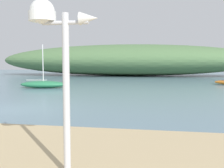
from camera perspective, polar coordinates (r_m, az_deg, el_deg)
name	(u,v)px	position (r m, az deg, el deg)	size (l,w,h in m)	color
ground_plane	(19,109)	(12.69, -20.17, -5.23)	(120.00, 120.00, 0.00)	slate
distant_hill	(126,60)	(41.93, 3.08, 5.36)	(42.83, 11.73, 5.08)	#517547
mast_structure	(53,34)	(4.51, -13.16, 10.96)	(1.20, 0.46, 3.03)	silver
sailboat_far_left	(43,84)	(22.37, -15.13, -0.06)	(4.06, 1.96, 3.67)	#287A4C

